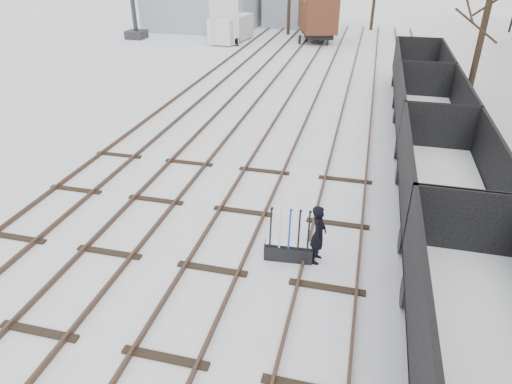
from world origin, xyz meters
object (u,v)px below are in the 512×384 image
ground_frame (289,250)px  panel_van (231,28)px  worker (318,234)px  box_van_wagon (318,12)px  freight_wagon_a (483,351)px  lorry (223,18)px  crane (135,13)px

ground_frame → panel_van: 30.72m
worker → box_van_wagon: box_van_wagon is taller
freight_wagon_a → panel_van: freight_wagon_a is taller
box_van_wagon → lorry: 8.15m
crane → lorry: bearing=14.2°
worker → freight_wagon_a: freight_wagon_a is taller
ground_frame → lorry: bearing=106.4°
worker → panel_van: bearing=24.9°
ground_frame → box_van_wagon: size_ratio=0.25×
box_van_wagon → panel_van: box_van_wagon is taller
panel_van → lorry: bearing=138.2°
lorry → panel_van: bearing=-69.6°
freight_wagon_a → lorry: 36.93m
worker → freight_wagon_a: (3.40, -3.32, 0.18)m
box_van_wagon → panel_van: 7.40m
ground_frame → box_van_wagon: box_van_wagon is taller
freight_wagon_a → box_van_wagon: box_van_wagon is taller
ground_frame → panel_van: (-10.31, 28.93, 0.81)m
freight_wagon_a → crane: (-23.00, 31.64, 1.04)m
worker → panel_van: 30.88m
box_van_wagon → ground_frame: bearing=-101.2°
panel_van → worker: bearing=-59.8°
freight_wagon_a → crane: crane is taller
freight_wagon_a → box_van_wagon: bearing=102.3°
worker → crane: crane is taller
panel_van → crane: (-8.54, -0.51, 0.97)m
ground_frame → panel_van: panel_van is taller
lorry → panel_van: lorry is taller
crane → freight_wagon_a: bearing=-53.7°
ground_frame → freight_wagon_a: (4.15, -3.22, 0.74)m
box_van_wagon → panel_van: size_ratio=1.17×
freight_wagon_a → panel_van: 35.25m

